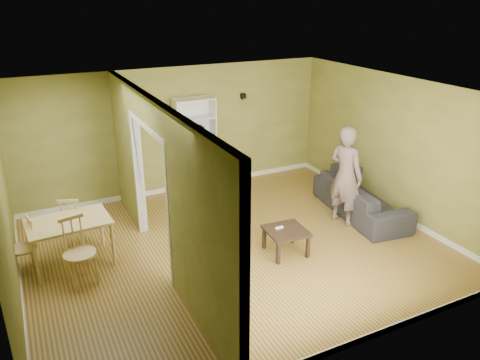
# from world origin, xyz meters

# --- Properties ---
(room_shell) EXTENTS (6.50, 6.50, 6.50)m
(room_shell) POSITION_xyz_m (0.00, 0.00, 1.30)
(room_shell) COLOR #AA8C37
(room_shell) RESTS_ON ground
(partition) EXTENTS (0.22, 5.50, 2.60)m
(partition) POSITION_xyz_m (-1.20, 0.00, 1.30)
(partition) COLOR #989C47
(partition) RESTS_ON ground
(wall_speaker) EXTENTS (0.10, 0.10, 0.10)m
(wall_speaker) POSITION_xyz_m (1.50, 2.69, 1.90)
(wall_speaker) COLOR black
(wall_speaker) RESTS_ON room_shell
(sofa) EXTENTS (2.34, 1.24, 0.85)m
(sofa) POSITION_xyz_m (2.70, 0.10, 0.42)
(sofa) COLOR #2B2C31
(sofa) RESTS_ON ground
(person) EXTENTS (0.91, 0.79, 2.15)m
(person) POSITION_xyz_m (2.19, -0.02, 1.07)
(person) COLOR slate
(person) RESTS_ON ground
(bookshelf) EXTENTS (0.84, 0.37, 1.99)m
(bookshelf) POSITION_xyz_m (0.32, 2.61, 0.99)
(bookshelf) COLOR white
(bookshelf) RESTS_ON ground
(paper_box_navy_a) EXTENTS (0.43, 0.28, 0.22)m
(paper_box_navy_a) POSITION_xyz_m (0.31, 2.56, 0.53)
(paper_box_navy_a) COLOR navy
(paper_box_navy_a) RESTS_ON bookshelf
(paper_box_teal) EXTENTS (0.42, 0.27, 0.21)m
(paper_box_teal) POSITION_xyz_m (0.27, 2.56, 0.92)
(paper_box_teal) COLOR #228663
(paper_box_teal) RESTS_ON bookshelf
(paper_box_navy_b) EXTENTS (0.39, 0.26, 0.20)m
(paper_box_navy_b) POSITION_xyz_m (0.31, 2.56, 1.30)
(paper_box_navy_b) COLOR navy
(paper_box_navy_b) RESTS_ON bookshelf
(coffee_table) EXTENTS (0.63, 0.63, 0.42)m
(coffee_table) POSITION_xyz_m (0.67, -0.52, 0.35)
(coffee_table) COLOR #2F2018
(coffee_table) RESTS_ON ground
(game_controller) EXTENTS (0.14, 0.04, 0.03)m
(game_controller) POSITION_xyz_m (0.59, -0.43, 0.43)
(game_controller) COLOR white
(game_controller) RESTS_ON coffee_table
(dining_table) EXTENTS (1.20, 0.80, 0.75)m
(dining_table) POSITION_xyz_m (-2.47, 0.65, 0.67)
(dining_table) COLOR #ECCB82
(dining_table) RESTS_ON ground
(chair_left) EXTENTS (0.47, 0.47, 0.89)m
(chair_left) POSITION_xyz_m (-3.15, 0.71, 0.44)
(chair_left) COLOR tan
(chair_left) RESTS_ON ground
(chair_near) EXTENTS (0.55, 0.55, 1.01)m
(chair_near) POSITION_xyz_m (-2.42, 0.07, 0.50)
(chair_near) COLOR tan
(chair_near) RESTS_ON ground
(chair_far) EXTENTS (0.54, 0.54, 0.92)m
(chair_far) POSITION_xyz_m (-2.35, 1.22, 0.46)
(chair_far) COLOR tan
(chair_far) RESTS_ON ground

